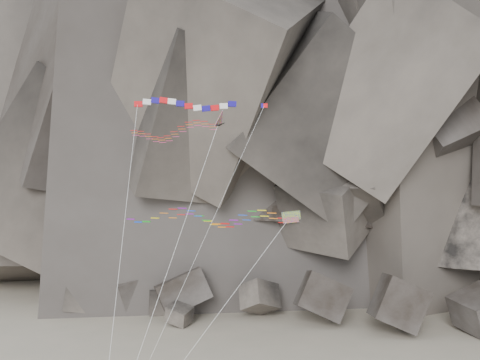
% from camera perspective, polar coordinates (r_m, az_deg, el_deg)
% --- Properties ---
extents(headland, '(110.00, 70.00, 84.00)m').
position_cam_1_polar(headland, '(118.02, 6.04, 11.17)').
color(headland, '#5D534C').
rests_on(headland, ground).
extents(boulder_field, '(74.68, 18.82, 9.23)m').
position_cam_1_polar(boulder_field, '(84.88, 4.59, -11.85)').
color(boulder_field, '#47423F').
rests_on(boulder_field, ground).
extents(delta_kite, '(9.16, 12.03, 25.09)m').
position_cam_1_polar(delta_kite, '(50.21, -6.71, 4.62)').
color(delta_kite, red).
rests_on(delta_kite, ground).
extents(banner_kite, '(8.24, 14.57, 26.26)m').
position_cam_1_polar(banner_kite, '(51.10, -5.32, 6.96)').
color(banner_kite, red).
rests_on(banner_kite, ground).
extents(parafoil_kite, '(15.70, 12.61, 16.97)m').
position_cam_1_polar(parafoil_kite, '(50.09, -3.73, -3.46)').
color(parafoil_kite, '#C6EA0D').
rests_on(parafoil_kite, ground).
extents(pennant_kite, '(9.37, 10.92, 25.40)m').
position_cam_1_polar(pennant_kite, '(45.04, -1.56, -1.46)').
color(pennant_kite, red).
rests_on(pennant_kite, ground).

